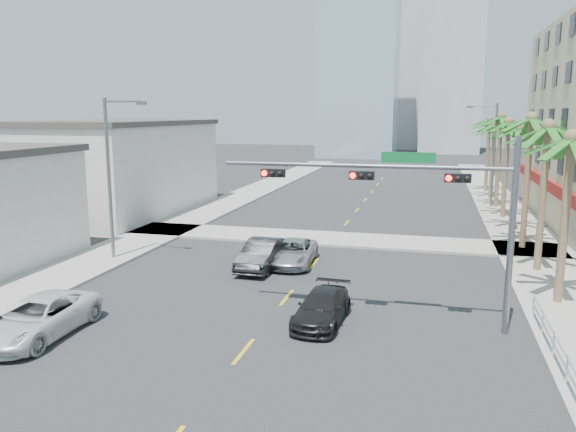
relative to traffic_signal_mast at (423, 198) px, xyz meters
The scene contains 24 objects.
ground 11.06m from the traffic_signal_mast, 126.03° to the right, with size 260.00×260.00×0.00m, color #262628.
sidewalk_right 14.44m from the traffic_signal_mast, 62.71° to the left, with size 4.00×120.00×0.15m, color gray.
sidewalk_left 22.05m from the traffic_signal_mast, 145.89° to the left, with size 4.00×120.00×0.15m, color gray.
sidewalk_cross 15.99m from the traffic_signal_mast, 112.38° to the left, with size 80.00×4.00×0.15m, color gray.
building_left_far 32.30m from the traffic_signal_mast, 141.59° to the left, with size 11.00×18.00×7.20m, color beige.
tower_far_left 90.14m from the traffic_signal_mast, 99.00° to the left, with size 14.00×14.00×48.00m, color #99B2C6.
tower_far_right 105.10m from the traffic_signal_mast, 88.20° to the left, with size 12.00×12.00×60.00m, color #ADADB2.
tower_far_center 118.45m from the traffic_signal_mast, 94.29° to the left, with size 16.00×16.00×42.00m, color #ADADB2.
traffic_signal_mast is the anchor object (origin of this frame).
palm_tree_0 7.37m from the traffic_signal_mast, 34.84° to the left, with size 4.80×4.80×7.80m.
palm_tree_1 11.18m from the traffic_signal_mast, 57.84° to the left, with size 4.80×4.80×8.16m.
palm_tree_2 15.81m from the traffic_signal_mast, 68.07° to the left, with size 4.80×4.80×8.52m.
palm_tree_3 20.59m from the traffic_signal_mast, 73.51° to the left, with size 4.80×4.80×7.80m.
palm_tree_4 25.63m from the traffic_signal_mast, 76.83° to the left, with size 4.80×4.80×8.16m.
palm_tree_5 30.72m from the traffic_signal_mast, 79.05° to the left, with size 4.80×4.80×8.52m.
palm_tree_6 35.78m from the traffic_signal_mast, 80.63° to the left, with size 4.80×4.80×7.80m.
palm_tree_7 40.93m from the traffic_signal_mast, 81.82° to the left, with size 4.80×4.80×8.16m.
streetlight_left 17.84m from the traffic_signal_mast, 160.18° to the left, with size 2.55×0.25×9.00m.
streetlight_right 30.50m from the traffic_signal_mast, 80.16° to the left, with size 2.55×0.25×9.00m.
guardrail 6.59m from the traffic_signal_mast, 23.39° to the right, with size 0.08×8.08×1.00m.
car_parked_far 14.97m from the traffic_signal_mast, 161.39° to the right, with size 2.43×5.28×1.47m, color silver.
car_lane_left 11.30m from the traffic_signal_mast, 142.41° to the left, with size 1.64×4.69×1.55m, color black.
car_lane_center 11.18m from the traffic_signal_mast, 132.07° to the left, with size 2.21×4.80×1.33m, color #BCBCC1.
car_lane_right 5.79m from the traffic_signal_mast, behind, with size 1.74×4.27×1.24m, color black.
Camera 1 is at (6.08, -13.39, 8.18)m, focal length 35.00 mm.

